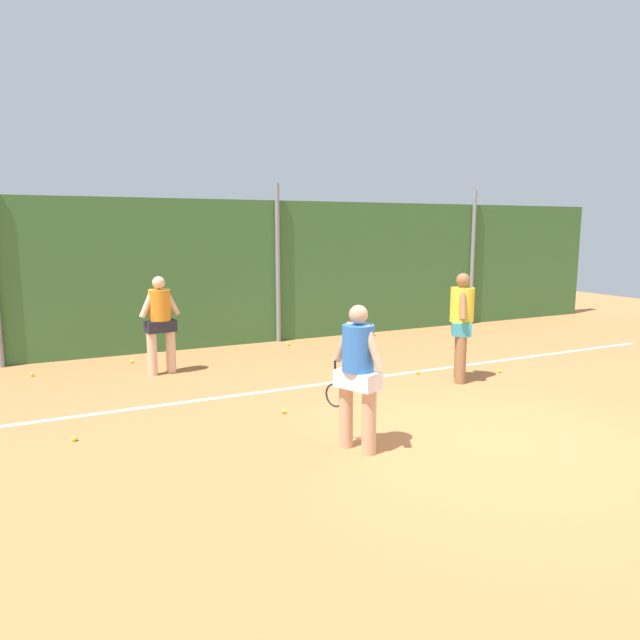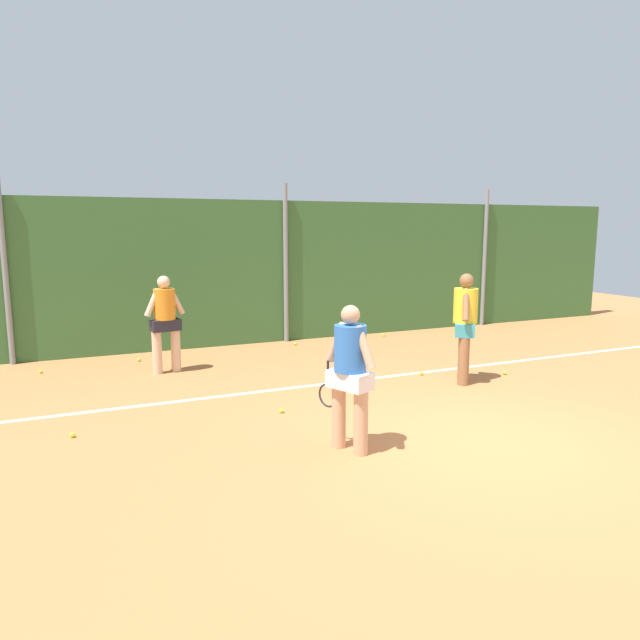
{
  "view_description": "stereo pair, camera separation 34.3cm",
  "coord_description": "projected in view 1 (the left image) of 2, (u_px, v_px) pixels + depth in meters",
  "views": [
    {
      "loc": [
        -4.75,
        -5.05,
        2.51
      ],
      "look_at": [
        -1.02,
        2.54,
        1.16
      ],
      "focal_mm": 32.54,
      "sensor_mm": 36.0,
      "label": 1
    },
    {
      "loc": [
        -4.43,
        -5.19,
        2.51
      ],
      "look_at": [
        -1.02,
        2.54,
        1.16
      ],
      "focal_mm": 32.54,
      "sensor_mm": 36.0,
      "label": 2
    }
  ],
  "objects": [
    {
      "name": "tennis_ball_5",
      "position": [
        284.0,
        411.0,
        7.9
      ],
      "size": [
        0.07,
        0.07,
        0.07
      ],
      "primitive_type": "sphere",
      "color": "#CCDB33",
      "rests_on": "ground_plane"
    },
    {
      "name": "player_backcourt_far",
      "position": [
        160.0,
        320.0,
        9.89
      ],
      "size": [
        0.71,
        0.36,
        1.69
      ],
      "rotation": [
        0.0,
        0.0,
        3.29
      ],
      "color": "beige",
      "rests_on": "ground_plane"
    },
    {
      "name": "court_baseline_paint",
      "position": [
        360.0,
        379.0,
        9.68
      ],
      "size": [
        13.72,
        0.1,
        0.01
      ],
      "primitive_type": "cube",
      "color": "white",
      "rests_on": "ground_plane"
    },
    {
      "name": "tennis_ball_2",
      "position": [
        74.0,
        438.0,
        6.88
      ],
      "size": [
        0.07,
        0.07,
        0.07
      ],
      "primitive_type": "sphere",
      "color": "#CCDB33",
      "rests_on": "ground_plane"
    },
    {
      "name": "tennis_ball_0",
      "position": [
        32.0,
        374.0,
        9.87
      ],
      "size": [
        0.07,
        0.07,
        0.07
      ],
      "primitive_type": "sphere",
      "color": "#CCDB33",
      "rests_on": "ground_plane"
    },
    {
      "name": "player_midcourt",
      "position": [
        461.0,
        321.0,
        9.44
      ],
      "size": [
        0.56,
        0.63,
        1.78
      ],
      "rotation": [
        0.0,
        0.0,
        4.07
      ],
      "color": "#8C603D",
      "rests_on": "ground_plane"
    },
    {
      "name": "fence_post_center",
      "position": [
        278.0,
        264.0,
        12.6
      ],
      "size": [
        0.1,
        0.1,
        3.44
      ],
      "primitive_type": "cylinder",
      "color": "gray",
      "rests_on": "ground_plane"
    },
    {
      "name": "tennis_ball_4",
      "position": [
        499.0,
        371.0,
        10.11
      ],
      "size": [
        0.07,
        0.07,
        0.07
      ],
      "primitive_type": "sphere",
      "color": "#CCDB33",
      "rests_on": "ground_plane"
    },
    {
      "name": "fence_post_right",
      "position": [
        472.0,
        258.0,
        14.96
      ],
      "size": [
        0.1,
        0.1,
        3.44
      ],
      "primitive_type": "cylinder",
      "color": "gray",
      "rests_on": "ground_plane"
    },
    {
      "name": "player_foreground_near",
      "position": [
        357.0,
        370.0,
        6.46
      ],
      "size": [
        0.45,
        0.71,
        1.67
      ],
      "rotation": [
        0.0,
        0.0,
        1.97
      ],
      "color": "tan",
      "rests_on": "ground_plane"
    },
    {
      "name": "tennis_ball_6",
      "position": [
        288.0,
        344.0,
        12.44
      ],
      "size": [
        0.07,
        0.07,
        0.07
      ],
      "primitive_type": "sphere",
      "color": "#CCDB33",
      "rests_on": "ground_plane"
    },
    {
      "name": "tennis_ball_1",
      "position": [
        132.0,
        361.0,
        10.83
      ],
      "size": [
        0.07,
        0.07,
        0.07
      ],
      "primitive_type": "sphere",
      "color": "#CCDB33",
      "rests_on": "ground_plane"
    },
    {
      "name": "hedge_fence_backdrop",
      "position": [
        275.0,
        272.0,
        12.79
      ],
      "size": [
        18.78,
        0.25,
        3.08
      ],
      "primitive_type": "cube",
      "color": "#386633",
      "rests_on": "ground_plane"
    },
    {
      "name": "tennis_ball_3",
      "position": [
        418.0,
        372.0,
        10.01
      ],
      "size": [
        0.07,
        0.07,
        0.07
      ],
      "primitive_type": "sphere",
      "color": "#CCDB33",
      "rests_on": "ground_plane"
    },
    {
      "name": "tennis_ball_7",
      "position": [
        375.0,
        335.0,
        13.53
      ],
      "size": [
        0.07,
        0.07,
        0.07
      ],
      "primitive_type": "sphere",
      "color": "#CCDB33",
      "rests_on": "ground_plane"
    },
    {
      "name": "ground_plane",
      "position": [
        396.0,
        396.0,
        8.73
      ],
      "size": [
        28.89,
        28.89,
        0.0
      ],
      "primitive_type": "plane",
      "color": "#C67542"
    }
  ]
}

